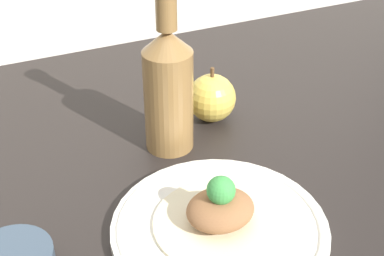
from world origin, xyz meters
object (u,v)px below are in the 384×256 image
plate (220,227)px  plated_food (220,211)px  cider_bottle (168,86)px  apple (212,98)px

plate → plated_food: 2.44cm
cider_bottle → plate: bearing=-94.9°
plate → plated_food: bearing=-45.0°
plate → apple: apple is taller
plate → cider_bottle: (1.64, 19.06, 9.01)cm
plated_food → cider_bottle: cider_bottle is taller
plated_food → plate: bearing=135.0°
plate → cider_bottle: bearing=85.1°
plate → apple: 25.38cm
plated_food → apple: size_ratio=1.76×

